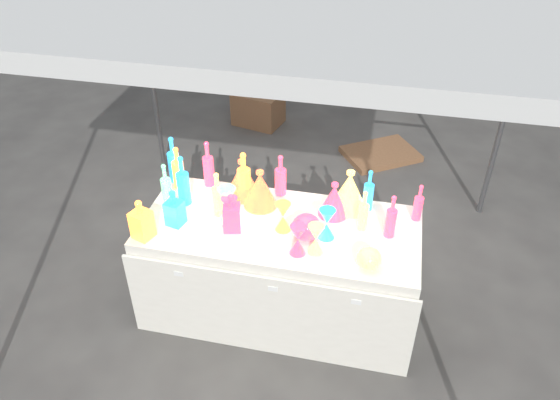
% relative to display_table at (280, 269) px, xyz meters
% --- Properties ---
extents(ground, '(80.00, 80.00, 0.00)m').
position_rel_display_table_xyz_m(ground, '(-0.00, 0.01, -0.37)').
color(ground, '#5C5955').
rests_on(ground, ground).
extents(display_table, '(1.84, 0.83, 0.75)m').
position_rel_display_table_xyz_m(display_table, '(0.00, 0.00, 0.00)').
color(display_table, white).
rests_on(display_table, ground).
extents(cardboard_box_closed, '(0.59, 0.48, 0.37)m').
position_rel_display_table_xyz_m(cardboard_box_closed, '(-0.85, 2.72, -0.19)').
color(cardboard_box_closed, '#8C603F').
rests_on(cardboard_box_closed, ground).
extents(cardboard_box_flat, '(0.88, 0.82, 0.06)m').
position_rel_display_table_xyz_m(cardboard_box_flat, '(0.57, 2.27, -0.34)').
color(cardboard_box_flat, '#8C603F').
rests_on(cardboard_box_flat, ground).
extents(bottle_0, '(0.09, 0.09, 0.32)m').
position_rel_display_table_xyz_m(bottle_0, '(-0.79, 0.29, 0.54)').
color(bottle_0, red).
rests_on(bottle_0, display_table).
extents(bottle_1, '(0.09, 0.09, 0.36)m').
position_rel_display_table_xyz_m(bottle_1, '(-0.85, 0.36, 0.55)').
color(bottle_1, '#188825').
rests_on(bottle_1, display_table).
extents(bottle_2, '(0.09, 0.09, 0.35)m').
position_rel_display_table_xyz_m(bottle_2, '(-0.59, 0.36, 0.55)').
color(bottle_2, '#F15219').
rests_on(bottle_2, display_table).
extents(bottle_3, '(0.09, 0.09, 0.31)m').
position_rel_display_table_xyz_m(bottle_3, '(-0.07, 0.36, 0.53)').
color(bottle_3, '#202FBB').
rests_on(bottle_3, display_table).
extents(bottle_4, '(0.10, 0.10, 0.32)m').
position_rel_display_table_xyz_m(bottle_4, '(-0.42, 0.04, 0.54)').
color(bottle_4, '#168B80').
rests_on(bottle_4, display_table).
extents(bottle_5, '(0.07, 0.07, 0.32)m').
position_rel_display_table_xyz_m(bottle_5, '(-0.79, 0.07, 0.54)').
color(bottle_5, '#C02686').
rests_on(bottle_5, display_table).
extents(bottle_6, '(0.12, 0.12, 0.36)m').
position_rel_display_table_xyz_m(bottle_6, '(-0.31, 0.26, 0.55)').
color(bottle_6, red).
rests_on(bottle_6, display_table).
extents(bottle_7, '(0.10, 0.10, 0.37)m').
position_rel_display_table_xyz_m(bottle_7, '(-0.68, 0.11, 0.56)').
color(bottle_7, '#188825').
rests_on(bottle_7, display_table).
extents(decanter_0, '(0.15, 0.15, 0.28)m').
position_rel_display_table_xyz_m(decanter_0, '(-0.81, -0.29, 0.51)').
color(decanter_0, red).
rests_on(decanter_0, display_table).
extents(decanter_1, '(0.13, 0.13, 0.27)m').
position_rel_display_table_xyz_m(decanter_1, '(-0.29, -0.09, 0.51)').
color(decanter_1, '#F15219').
rests_on(decanter_1, display_table).
extents(decanter_2, '(0.12, 0.12, 0.26)m').
position_rel_display_table_xyz_m(decanter_2, '(-0.66, -0.12, 0.51)').
color(decanter_2, '#188825').
rests_on(decanter_2, display_table).
extents(hourglass_0, '(0.13, 0.13, 0.22)m').
position_rel_display_table_xyz_m(hourglass_0, '(-0.31, -0.06, 0.48)').
color(hourglass_0, '#F15219').
rests_on(hourglass_0, display_table).
extents(hourglass_1, '(0.12, 0.12, 0.20)m').
position_rel_display_table_xyz_m(hourglass_1, '(0.16, -0.23, 0.48)').
color(hourglass_1, '#202FBB').
rests_on(hourglass_1, display_table).
extents(hourglass_2, '(0.11, 0.11, 0.20)m').
position_rel_display_table_xyz_m(hourglass_2, '(0.27, -0.20, 0.47)').
color(hourglass_2, '#168B80').
rests_on(hourglass_2, display_table).
extents(hourglass_3, '(0.13, 0.13, 0.24)m').
position_rel_display_table_xyz_m(hourglass_3, '(-0.34, 0.00, 0.50)').
color(hourglass_3, '#C02686').
rests_on(hourglass_3, display_table).
extents(hourglass_4, '(0.11, 0.11, 0.20)m').
position_rel_display_table_xyz_m(hourglass_4, '(0.03, -0.03, 0.48)').
color(hourglass_4, red).
rests_on(hourglass_4, display_table).
extents(hourglass_5, '(0.14, 0.14, 0.21)m').
position_rel_display_table_xyz_m(hourglass_5, '(0.31, -0.05, 0.48)').
color(hourglass_5, '#188825').
rests_on(hourglass_5, display_table).
extents(globe_1, '(0.20, 0.20, 0.12)m').
position_rel_display_table_xyz_m(globe_1, '(0.59, -0.27, 0.44)').
color(globe_1, '#168B80').
rests_on(globe_1, display_table).
extents(globe_2, '(0.22, 0.22, 0.15)m').
position_rel_display_table_xyz_m(globe_2, '(0.19, -0.08, 0.45)').
color(globe_2, '#F15219').
rests_on(globe_2, display_table).
extents(lampshade_0, '(0.26, 0.26, 0.28)m').
position_rel_display_table_xyz_m(lampshade_0, '(-0.32, 0.29, 0.52)').
color(lampshade_0, yellow).
rests_on(lampshade_0, display_table).
extents(lampshade_1, '(0.27, 0.27, 0.27)m').
position_rel_display_table_xyz_m(lampshade_1, '(-0.18, 0.20, 0.51)').
color(lampshade_1, yellow).
rests_on(lampshade_1, display_table).
extents(lampshade_2, '(0.23, 0.23, 0.24)m').
position_rel_display_table_xyz_m(lampshade_2, '(0.32, 0.20, 0.50)').
color(lampshade_2, '#202FBB').
rests_on(lampshade_2, display_table).
extents(lampshade_3, '(0.33, 0.33, 0.29)m').
position_rel_display_table_xyz_m(lampshade_3, '(0.41, 0.29, 0.52)').
color(lampshade_3, '#168B80').
rests_on(lampshade_3, display_table).
extents(bottle_8, '(0.08, 0.08, 0.30)m').
position_rel_display_table_xyz_m(bottle_8, '(0.53, 0.31, 0.53)').
color(bottle_8, '#188825').
rests_on(bottle_8, display_table).
extents(bottle_9, '(0.07, 0.07, 0.27)m').
position_rel_display_table_xyz_m(bottle_9, '(0.86, 0.27, 0.51)').
color(bottle_9, '#F15219').
rests_on(bottle_9, display_table).
extents(bottle_10, '(0.08, 0.08, 0.30)m').
position_rel_display_table_xyz_m(bottle_10, '(0.69, 0.06, 0.53)').
color(bottle_10, '#202FBB').
rests_on(bottle_10, display_table).
extents(bottle_11, '(0.08, 0.08, 0.29)m').
position_rel_display_table_xyz_m(bottle_11, '(0.52, 0.09, 0.52)').
color(bottle_11, '#168B80').
rests_on(bottle_11, display_table).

